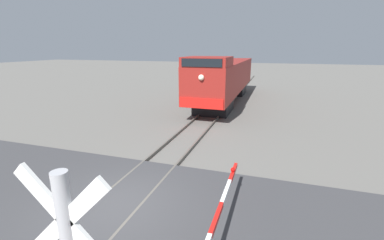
# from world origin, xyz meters

# --- Properties ---
(ground_plane) EXTENTS (160.00, 160.00, 0.00)m
(ground_plane) POSITION_xyz_m (0.00, 0.00, 0.00)
(ground_plane) COLOR #605E59
(rail_track_left) EXTENTS (0.08, 80.00, 0.15)m
(rail_track_left) POSITION_xyz_m (-0.72, 0.00, 0.07)
(rail_track_left) COLOR #59544C
(rail_track_left) RESTS_ON ground_plane
(rail_track_right) EXTENTS (0.08, 80.00, 0.15)m
(rail_track_right) POSITION_xyz_m (0.72, 0.00, 0.07)
(rail_track_right) COLOR #59544C
(rail_track_right) RESTS_ON ground_plane
(road_surface) EXTENTS (36.00, 6.24, 0.15)m
(road_surface) POSITION_xyz_m (0.00, 0.00, 0.07)
(road_surface) COLOR #38383A
(road_surface) RESTS_ON ground_plane
(locomotive) EXTENTS (2.98, 15.88, 4.19)m
(locomotive) POSITION_xyz_m (0.00, 17.05, 2.15)
(locomotive) COLOR black
(locomotive) RESTS_ON ground_plane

